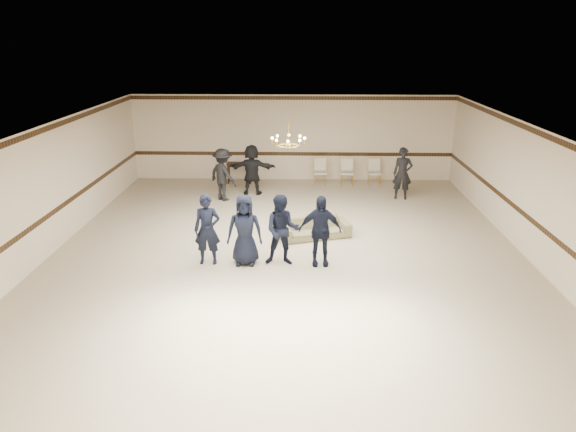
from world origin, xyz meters
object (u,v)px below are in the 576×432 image
boy_c (282,230)px  banquet_chair_right (375,173)px  chandelier (288,133)px  boy_a (207,230)px  banquet_chair_mid (347,172)px  banquet_chair_left (320,172)px  adult_right (403,174)px  boy_b (245,230)px  adult_mid (252,170)px  adult_left (223,175)px  settee (314,227)px  boy_d (320,231)px  console_table (240,173)px

boy_c → banquet_chair_right: size_ratio=1.79×
chandelier → boy_a: (-1.90, -1.78, -2.00)m
boy_c → banquet_chair_mid: (2.14, 7.00, -0.38)m
boy_a → banquet_chair_left: 7.60m
boy_c → banquet_chair_left: boy_c is taller
boy_a → adult_right: 7.80m
boy_b → adult_mid: size_ratio=0.99×
chandelier → banquet_chair_mid: bearing=68.7°
adult_left → banquet_chair_left: adult_left is taller
boy_a → adult_right: adult_right is taller
chandelier → boy_b: (-1.00, -1.78, -2.00)m
adult_right → banquet_chair_mid: adult_right is taller
boy_a → boy_c: (1.80, 0.00, 0.00)m
boy_a → adult_mid: size_ratio=0.99×
boy_b → settee: boy_b is taller
boy_d → adult_left: adult_left is taller
console_table → adult_mid: bearing=-65.3°
boy_c → adult_left: size_ratio=0.99×
chandelier → banquet_chair_left: (1.04, 5.22, -2.39)m
banquet_chair_left → boy_c: bearing=-103.7°
boy_d → settee: size_ratio=0.90×
boy_c → banquet_chair_mid: size_ratio=1.79×
boy_a → banquet_chair_left: boy_a is taller
banquet_chair_right → adult_right: bearing=-65.9°
settee → banquet_chair_right: 5.72m
adult_mid → console_table: 1.61m
settee → chandelier: bearing=162.9°
boy_a → console_table: bearing=89.8°
adult_right → banquet_chair_mid: (-1.70, 1.61, -0.39)m
banquet_chair_mid → console_table: 4.01m
banquet_chair_mid → banquet_chair_right: bearing=4.4°
chandelier → adult_right: (3.74, 3.62, -2.00)m
chandelier → adult_right: size_ratio=0.54×
banquet_chair_mid → boy_d: bearing=-95.6°
boy_a → banquet_chair_right: boy_a is taller
boy_d → adult_right: size_ratio=0.99×
boy_c → boy_a: bearing=-178.7°
chandelier → banquet_chair_mid: size_ratio=0.97×
chandelier → banquet_chair_right: bearing=59.8°
adult_right → console_table: adult_right is taller
boy_d → banquet_chair_left: bearing=85.2°
settee → banquet_chair_mid: (1.32, 5.22, 0.20)m
banquet_chair_left → adult_mid: bearing=-157.7°
boy_a → adult_left: (-0.36, 5.09, 0.01)m
adult_left → console_table: (0.30, 2.11, -0.49)m
boy_c → banquet_chair_right: 7.68m
boy_a → banquet_chair_mid: (3.94, 7.00, -0.38)m
boy_a → banquet_chair_left: size_ratio=1.79×
chandelier → boy_c: 2.68m
adult_left → adult_right: bearing=-137.8°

